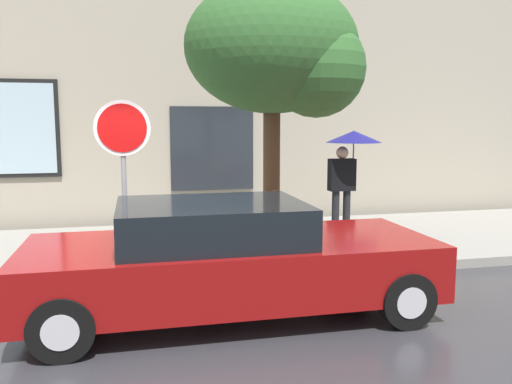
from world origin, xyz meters
TOP-DOWN VIEW (x-y plane):
  - ground_plane at (0.00, 0.00)m, footprint 60.00×60.00m
  - sidewalk at (0.00, 3.00)m, footprint 20.00×4.00m
  - building_facade at (-0.02, 5.50)m, footprint 20.00×0.67m
  - parked_car at (1.12, -0.12)m, footprint 4.73×1.93m
  - pedestrian_with_umbrella at (4.00, 3.12)m, footprint 1.04×1.04m
  - street_tree at (2.25, 1.66)m, footprint 2.62×2.23m
  - stop_sign at (-0.07, 1.38)m, footprint 0.76×0.10m

SIDE VIEW (x-z plane):
  - ground_plane at x=0.00m, z-range 0.00..0.00m
  - sidewalk at x=0.00m, z-range 0.00..0.15m
  - parked_car at x=1.12m, z-range 0.00..1.36m
  - pedestrian_with_umbrella at x=4.00m, z-range 0.74..2.70m
  - stop_sign at x=-0.07m, z-range 0.65..3.08m
  - street_tree at x=2.25m, z-range 1.19..5.40m
  - building_facade at x=-0.02m, z-range -0.02..6.98m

